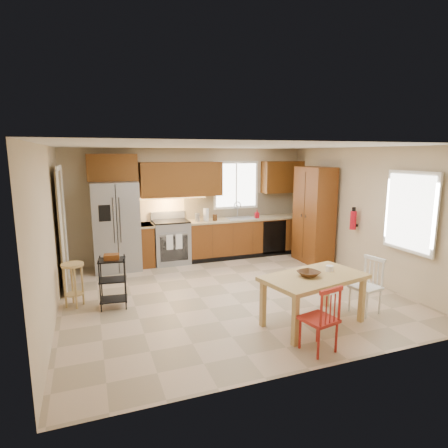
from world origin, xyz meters
TOP-DOWN VIEW (x-y plane):
  - floor at (0.00, 0.00)m, footprint 5.50×5.50m
  - ceiling at (0.00, 0.00)m, footprint 5.50×5.00m
  - wall_back at (0.00, 2.50)m, footprint 5.50×0.02m
  - wall_front at (0.00, -2.50)m, footprint 5.50×0.02m
  - wall_left at (-2.75, 0.00)m, footprint 0.02×5.00m
  - wall_right at (2.75, 0.00)m, footprint 0.02×5.00m
  - refrigerator at (-1.70, 2.12)m, footprint 0.92×0.75m
  - range_stove at (-0.55, 2.19)m, footprint 0.76×0.63m
  - base_cabinet_narrow at (-1.10, 2.20)m, footprint 0.30×0.60m
  - base_cabinet_run at (1.29, 2.20)m, footprint 2.92×0.60m
  - dishwasher at (1.85, 1.91)m, footprint 0.60×0.02m
  - backsplash at (1.29, 2.48)m, footprint 2.92×0.03m
  - upper_over_fridge at (-1.70, 2.33)m, footprint 1.00×0.35m
  - upper_left_block at (-0.25, 2.33)m, footprint 1.80×0.35m
  - upper_right_block at (2.25, 2.33)m, footprint 1.00×0.35m
  - window_back at (1.10, 2.48)m, footprint 1.12×0.04m
  - sink at (1.10, 2.20)m, footprint 0.62×0.46m
  - undercab_glow at (-0.55, 2.30)m, footprint 1.60×0.30m
  - soap_bottle at (1.48, 2.10)m, footprint 0.09×0.09m
  - paper_towel at (0.25, 2.15)m, footprint 0.12×0.12m
  - canister_steel at (0.05, 2.15)m, footprint 0.11×0.11m
  - canister_wood at (0.45, 2.12)m, footprint 0.10×0.10m
  - pantry at (2.43, 1.20)m, footprint 0.50×0.95m
  - fire_extinguisher at (2.63, 0.15)m, footprint 0.12×0.12m
  - window_right at (2.68, -1.15)m, footprint 0.04×1.02m
  - doorway at (-2.67, 1.30)m, footprint 0.04×0.95m
  - dining_table at (0.68, -1.49)m, footprint 1.57×1.09m
  - chair_red at (0.33, -2.14)m, footprint 0.47×0.47m
  - chair_white at (1.63, -1.44)m, footprint 0.47×0.47m
  - table_bowl at (0.59, -1.49)m, footprint 0.35×0.35m
  - table_jar at (0.99, -1.40)m, footprint 0.11×0.11m
  - bar_stool at (-2.50, 0.35)m, footprint 0.41×0.41m
  - utility_cart at (-1.92, 0.08)m, footprint 0.44×0.36m

SIDE VIEW (x-z plane):
  - floor at x=0.00m, z-range 0.00..0.00m
  - bar_stool at x=-2.50m, z-range 0.00..0.70m
  - dining_table at x=0.68m, z-range 0.00..0.70m
  - utility_cart at x=-1.92m, z-range 0.00..0.82m
  - chair_red at x=0.33m, z-range 0.00..0.84m
  - chair_white at x=1.63m, z-range 0.00..0.84m
  - base_cabinet_narrow at x=-1.10m, z-range 0.00..0.90m
  - base_cabinet_run at x=1.29m, z-range 0.00..0.90m
  - dishwasher at x=1.85m, z-range 0.06..0.84m
  - range_stove at x=-0.55m, z-range 0.00..0.92m
  - table_bowl at x=0.59m, z-range 0.67..0.74m
  - table_jar at x=0.99m, z-range 0.68..0.79m
  - sink at x=1.10m, z-range 0.78..0.94m
  - refrigerator at x=-1.70m, z-range 0.00..1.82m
  - canister_wood at x=0.45m, z-range 0.90..1.04m
  - canister_steel at x=0.05m, z-range 0.90..1.08m
  - soap_bottle at x=1.48m, z-range 0.90..1.09m
  - paper_towel at x=0.25m, z-range 0.90..1.18m
  - pantry at x=2.43m, z-range 0.00..2.10m
  - doorway at x=-2.67m, z-range 0.00..2.10m
  - fire_extinguisher at x=2.63m, z-range 0.92..1.28m
  - backsplash at x=1.29m, z-range 0.90..1.45m
  - wall_back at x=0.00m, z-range 0.00..2.50m
  - wall_front at x=0.00m, z-range 0.00..2.50m
  - wall_left at x=-2.75m, z-range 0.00..2.50m
  - wall_right at x=2.75m, z-range 0.00..2.50m
  - undercab_glow at x=-0.55m, z-range 1.43..1.43m
  - window_right at x=2.68m, z-range 0.79..2.11m
  - window_back at x=1.10m, z-range 1.09..2.21m
  - upper_left_block at x=-0.25m, z-range 1.45..2.20m
  - upper_right_block at x=2.25m, z-range 1.45..2.20m
  - upper_over_fridge at x=-1.70m, z-range 1.83..2.38m
  - ceiling at x=0.00m, z-range 2.49..2.51m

